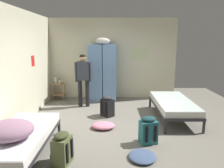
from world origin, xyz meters
TOP-DOWN VIEW (x-y plane):
  - ground_plane at (0.00, 0.00)m, footprint 7.90×7.90m
  - room_backdrop at (-1.14, 1.17)m, footprint 4.35×5.00m
  - locker_bank at (-0.32, 2.19)m, footprint 0.90×0.55m
  - shelf_unit at (-1.81, 2.19)m, footprint 0.38×0.30m
  - bed_left_front at (-1.56, -1.43)m, footprint 0.90×1.90m
  - bed_right at (1.56, 0.45)m, footprint 0.90×1.90m
  - bedding_heap at (-1.59, -1.71)m, footprint 0.73×0.67m
  - person_traveler at (-0.86, 1.45)m, footprint 0.50×0.21m
  - water_bottle at (-1.89, 2.21)m, footprint 0.08×0.08m
  - lotion_bottle at (-1.74, 2.15)m, footprint 0.06×0.06m
  - backpack_black at (-0.12, 0.62)m, footprint 0.42×0.42m
  - backpack_olive at (-0.83, -1.62)m, footprint 0.38×0.37m
  - backpack_teal at (0.70, -0.89)m, footprint 0.37×0.38m
  - clothes_pile_denim at (0.51, -1.46)m, footprint 0.48×0.52m
  - clothes_pile_pink at (-0.20, -0.20)m, footprint 0.53×0.42m

SIDE VIEW (x-z plane):
  - ground_plane at x=0.00m, z-range 0.00..0.00m
  - clothes_pile_denim at x=0.51m, z-range 0.00..0.08m
  - clothes_pile_pink at x=-0.20m, z-range 0.00..0.13m
  - backpack_black at x=-0.12m, z-range -0.02..0.53m
  - backpack_olive at x=-0.83m, z-range -0.02..0.53m
  - backpack_teal at x=0.70m, z-range -0.02..0.53m
  - shelf_unit at x=-1.81m, z-range 0.06..0.63m
  - bed_left_front at x=-1.56m, z-range 0.14..0.63m
  - bed_right at x=1.56m, z-range 0.14..0.63m
  - bedding_heap at x=-1.59m, z-range 0.49..0.78m
  - lotion_bottle at x=-1.74m, z-range 0.56..0.72m
  - water_bottle at x=-1.89m, z-range 0.56..0.81m
  - person_traveler at x=-0.86m, z-range 0.16..1.75m
  - locker_bank at x=-0.32m, z-range -0.07..2.00m
  - room_backdrop at x=-1.14m, z-range 0.00..2.71m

